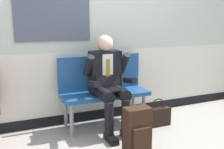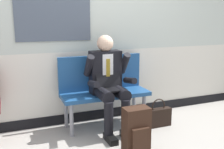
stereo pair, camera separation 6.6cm
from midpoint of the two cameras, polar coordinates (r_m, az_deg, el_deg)
name	(u,v)px [view 2 (the right image)]	position (r m, az deg, el deg)	size (l,w,h in m)	color
ground_plane	(118,136)	(3.41, 1.79, -12.94)	(18.00, 18.00, 0.00)	#9E9991
station_wall	(97,14)	(3.74, -2.63, 12.67)	(5.67, 0.17, 2.97)	beige
bench_with_person	(103,86)	(3.59, -1.33, -2.46)	(1.16, 0.42, 0.94)	navy
person_seated	(109,81)	(3.38, -0.13, -1.47)	(0.57, 0.70, 1.22)	black
backpack	(137,130)	(2.99, 5.87, -11.65)	(0.28, 0.21, 0.49)	#331E14
handbag	(158,117)	(3.69, 10.25, -8.83)	(0.36, 0.10, 0.39)	black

